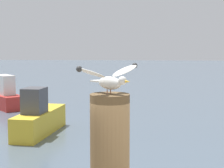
# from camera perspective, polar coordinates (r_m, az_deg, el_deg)

# --- Properties ---
(mooring_post) EXTENTS (0.31, 0.31, 0.82)m
(mooring_post) POSITION_cam_1_polar(r_m,az_deg,el_deg) (3.06, -0.32, -9.14)
(mooring_post) COLOR brown
(mooring_post) RESTS_ON harbor_quay
(seagull) EXTENTS (0.49, 0.53, 0.23)m
(seagull) POSITION_cam_1_polar(r_m,az_deg,el_deg) (2.96, -0.27, 0.82)
(seagull) COLOR tan
(seagull) RESTS_ON mooring_post
(boat_red) EXTENTS (3.02, 3.30, 1.53)m
(boat_red) POSITION_cam_1_polar(r_m,az_deg,el_deg) (18.74, -15.98, -1.73)
(boat_red) COLOR #B72D28
(boat_red) RESTS_ON ground_plane
(boat_yellow) EXTENTS (1.17, 3.60, 1.54)m
(boat_yellow) POSITION_cam_1_polar(r_m,az_deg,el_deg) (13.05, -10.19, -4.81)
(boat_yellow) COLOR yellow
(boat_yellow) RESTS_ON ground_plane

